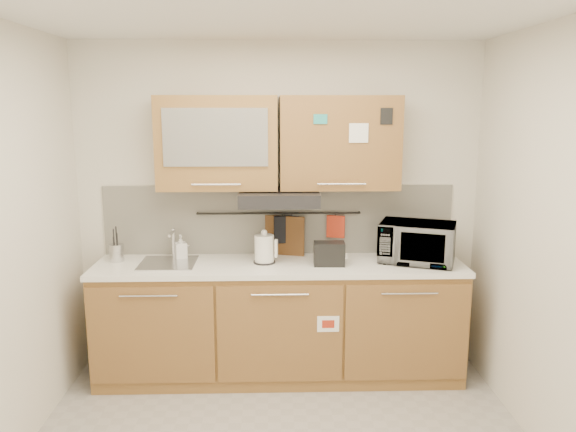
{
  "coord_description": "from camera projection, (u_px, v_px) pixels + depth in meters",
  "views": [
    {
      "loc": [
        -0.05,
        -2.95,
        2.11
      ],
      "look_at": [
        0.06,
        1.05,
        1.32
      ],
      "focal_mm": 35.0,
      "sensor_mm": 36.0,
      "label": 1
    }
  ],
  "objects": [
    {
      "name": "backsplash",
      "position": [
        279.0,
        220.0,
        4.53
      ],
      "size": [
        2.8,
        0.02,
        0.56
      ],
      "primitive_type": "cube",
      "color": "silver",
      "rests_on": "countertop"
    },
    {
      "name": "cutting_board",
      "position": [
        285.0,
        240.0,
        4.51
      ],
      "size": [
        0.31,
        0.11,
        0.4
      ],
      "primitive_type": "cube",
      "rotation": [
        0.0,
        0.0,
        -0.29
      ],
      "color": "brown",
      "rests_on": "utensil_rail"
    },
    {
      "name": "kettle",
      "position": [
        264.0,
        250.0,
        4.29
      ],
      "size": [
        0.19,
        0.18,
        0.26
      ],
      "rotation": [
        0.0,
        0.0,
        -0.24
      ],
      "color": "white",
      "rests_on": "countertop"
    },
    {
      "name": "upper_cabinets",
      "position": [
        278.0,
        143.0,
        4.25
      ],
      "size": [
        1.82,
        0.37,
        0.7
      ],
      "color": "olive",
      "rests_on": "wall_back"
    },
    {
      "name": "sink",
      "position": [
        168.0,
        263.0,
        4.29
      ],
      "size": [
        0.42,
        0.4,
        0.26
      ],
      "color": "silver",
      "rests_on": "countertop"
    },
    {
      "name": "range_hood",
      "position": [
        279.0,
        198.0,
        4.26
      ],
      "size": [
        0.6,
        0.46,
        0.1
      ],
      "primitive_type": "cube",
      "color": "black",
      "rests_on": "upper_cabinets"
    },
    {
      "name": "ceiling",
      "position": [
        281.0,
        5.0,
        2.8
      ],
      "size": [
        3.2,
        3.2,
        0.0
      ],
      "primitive_type": "plane",
      "rotation": [
        3.14,
        0.0,
        0.0
      ],
      "color": "white",
      "rests_on": "wall_back"
    },
    {
      "name": "microwave",
      "position": [
        417.0,
        242.0,
        4.3
      ],
      "size": [
        0.65,
        0.55,
        0.31
      ],
      "primitive_type": "imported",
      "rotation": [
        0.0,
        0.0,
        -0.35
      ],
      "color": "#999999",
      "rests_on": "countertop"
    },
    {
      "name": "pot_holder",
      "position": [
        336.0,
        227.0,
        4.5
      ],
      "size": [
        0.14,
        0.06,
        0.18
      ],
      "primitive_type": "cube",
      "rotation": [
        0.0,
        0.0,
        -0.3
      ],
      "color": "#B22C17",
      "rests_on": "utensil_rail"
    },
    {
      "name": "soap_bottle",
      "position": [
        181.0,
        247.0,
        4.4
      ],
      "size": [
        0.11,
        0.11,
        0.19
      ],
      "primitive_type": "imported",
      "rotation": [
        0.0,
        0.0,
        0.36
      ],
      "color": "#999999",
      "rests_on": "countertop"
    },
    {
      "name": "toaster",
      "position": [
        329.0,
        253.0,
        4.23
      ],
      "size": [
        0.24,
        0.15,
        0.18
      ],
      "rotation": [
        0.0,
        0.0,
        -0.04
      ],
      "color": "black",
      "rests_on": "countertop"
    },
    {
      "name": "utensil_rail",
      "position": [
        279.0,
        213.0,
        4.48
      ],
      "size": [
        1.3,
        0.02,
        0.02
      ],
      "primitive_type": "cylinder",
      "rotation": [
        0.0,
        1.57,
        0.0
      ],
      "color": "black",
      "rests_on": "backsplash"
    },
    {
      "name": "oven_mitt",
      "position": [
        292.0,
        228.0,
        4.49
      ],
      "size": [
        0.12,
        0.07,
        0.19
      ],
      "primitive_type": "cube",
      "rotation": [
        0.0,
        0.0,
        -0.43
      ],
      "color": "navy",
      "rests_on": "utensil_rail"
    },
    {
      "name": "utensil_crock",
      "position": [
        117.0,
        252.0,
        4.34
      ],
      "size": [
        0.11,
        0.11,
        0.27
      ],
      "rotation": [
        0.0,
        0.0,
        -0.04
      ],
      "color": "#BCBCC1",
      "rests_on": "countertop"
    },
    {
      "name": "dark_pouch",
      "position": [
        283.0,
        229.0,
        4.49
      ],
      "size": [
        0.14,
        0.07,
        0.22
      ],
      "primitive_type": "cube",
      "rotation": [
        0.0,
        0.0,
        0.21
      ],
      "color": "black",
      "rests_on": "utensil_rail"
    },
    {
      "name": "base_cabinet",
      "position": [
        279.0,
        326.0,
        4.4
      ],
      "size": [
        2.8,
        0.64,
        0.88
      ],
      "color": "olive",
      "rests_on": "floor"
    },
    {
      "name": "wall_back",
      "position": [
        279.0,
        207.0,
        4.52
      ],
      "size": [
        3.2,
        0.0,
        3.2
      ],
      "primitive_type": "plane",
      "rotation": [
        1.57,
        0.0,
        0.0
      ],
      "color": "silver",
      "rests_on": "ground"
    },
    {
      "name": "countertop",
      "position": [
        279.0,
        266.0,
        4.3
      ],
      "size": [
        2.82,
        0.62,
        0.04
      ],
      "primitive_type": "cube",
      "color": "white",
      "rests_on": "base_cabinet"
    },
    {
      "name": "wall_right",
      "position": [
        571.0,
        254.0,
        3.1
      ],
      "size": [
        0.0,
        3.0,
        3.0
      ],
      "primitive_type": "plane",
      "rotation": [
        1.57,
        0.0,
        -1.57
      ],
      "color": "silver",
      "rests_on": "ground"
    }
  ]
}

